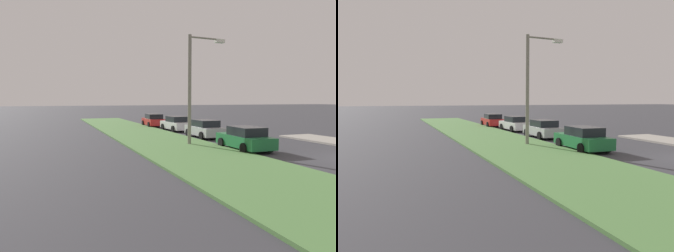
{
  "view_description": "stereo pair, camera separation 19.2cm",
  "coord_description": "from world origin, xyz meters",
  "views": [
    {
      "loc": [
        -11.67,
        15.33,
        3.17
      ],
      "look_at": [
        10.15,
        7.08,
        1.21
      ],
      "focal_mm": 34.12,
      "sensor_mm": 36.0,
      "label": 1
    },
    {
      "loc": [
        -11.74,
        15.15,
        3.17
      ],
      "look_at": [
        10.15,
        7.08,
        1.21
      ],
      "focal_mm": 34.12,
      "sensor_mm": 36.0,
      "label": 2
    }
  ],
  "objects": [
    {
      "name": "parked_car_white",
      "position": [
        17.97,
        3.23,
        0.72
      ],
      "size": [
        4.36,
        2.13,
        1.47
      ],
      "rotation": [
        0.0,
        0.0,
        0.03
      ],
      "color": "silver",
      "rests_on": "ground"
    },
    {
      "name": "streetlight",
      "position": [
        8.23,
        5.89,
        4.39
      ],
      "size": [
        0.55,
        2.87,
        7.5
      ],
      "color": "gray",
      "rests_on": "ground"
    },
    {
      "name": "grass_median",
      "position": [
        10.0,
        7.49,
        0.06
      ],
      "size": [
        60.0,
        6.0,
        0.12
      ],
      "primitive_type": "cube",
      "color": "#517F42",
      "rests_on": "ground"
    },
    {
      "name": "parked_car_red",
      "position": [
        23.65,
        3.78,
        0.72
      ],
      "size": [
        4.37,
        2.16,
        1.47
      ],
      "rotation": [
        0.0,
        0.0,
        -0.04
      ],
      "color": "red",
      "rests_on": "ground"
    },
    {
      "name": "parked_car_silver",
      "position": [
        11.88,
        3.17,
        0.72
      ],
      "size": [
        4.33,
        2.08,
        1.47
      ],
      "rotation": [
        0.0,
        0.0,
        -0.02
      ],
      "color": "#B2B5BA",
      "rests_on": "ground"
    },
    {
      "name": "parked_car_green",
      "position": [
        5.18,
        3.79,
        0.72
      ],
      "size": [
        4.36,
        2.13,
        1.47
      ],
      "rotation": [
        0.0,
        0.0,
        -0.03
      ],
      "color": "#1E6B38",
      "rests_on": "ground"
    }
  ]
}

